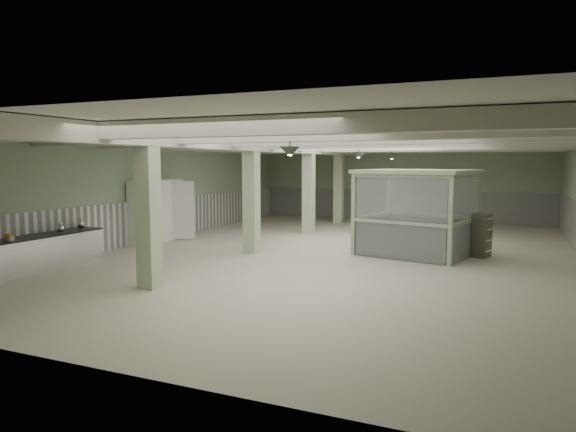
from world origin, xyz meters
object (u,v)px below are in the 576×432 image
at_px(guard_booth, 417,197).
at_px(filing_cabinet, 482,235).
at_px(prep_counter, 23,255).
at_px(walkin_cooler, 157,211).

distance_m(guard_booth, filing_cabinet, 2.21).
xyz_separation_m(guard_booth, filing_cabinet, (1.89, 0.30, -1.11)).
distance_m(prep_counter, filing_cabinet, 12.81).
height_order(prep_counter, walkin_cooler, walkin_cooler).
xyz_separation_m(walkin_cooler, filing_cabinet, (10.80, 1.39, -0.46)).
bearing_deg(guard_booth, prep_counter, -129.39).
bearing_deg(prep_counter, filing_cabinet, 33.24).
bearing_deg(filing_cabinet, guard_booth, -153.14).
height_order(prep_counter, guard_booth, guard_booth).
distance_m(prep_counter, walkin_cooler, 5.67).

